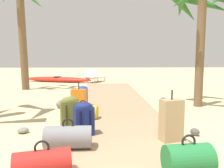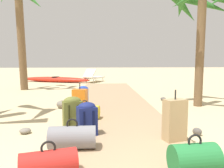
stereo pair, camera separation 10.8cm
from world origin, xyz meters
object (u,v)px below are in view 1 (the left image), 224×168
at_px(suitcase_orange, 79,100).
at_px(duffel_bag_red, 42,163).
at_px(backpack_navy, 84,118).
at_px(lounge_chair, 95,77).
at_px(palm_tree_near_right, 203,7).
at_px(backpack_olive, 70,111).
at_px(suitcase_tan, 171,120).
at_px(duffel_bag_grey, 68,137).
at_px(backpack_blue, 83,95).
at_px(palm_tree_far_left, 22,10).
at_px(duffel_bag_yellow, 83,112).
at_px(duffel_bag_green, 188,159).
at_px(kayak, 57,79).

xyz_separation_m(suitcase_orange, duffel_bag_red, (-0.09, -3.08, -0.13)).
relative_size(backpack_navy, lounge_chair, 0.34).
relative_size(backpack_navy, palm_tree_near_right, 0.16).
xyz_separation_m(backpack_olive, suitcase_tan, (1.66, -0.75, 0.02)).
distance_m(duffel_bag_grey, backpack_navy, 0.63).
height_order(suitcase_tan, backpack_blue, suitcase_tan).
bearing_deg(palm_tree_far_left, lounge_chair, 48.33).
relative_size(backpack_blue, backpack_navy, 0.99).
distance_m(suitcase_orange, duffel_bag_yellow, 0.65).
distance_m(suitcase_orange, duffel_bag_red, 3.08).
bearing_deg(backpack_navy, backpack_olive, 125.13).
bearing_deg(backpack_navy, palm_tree_near_right, 40.14).
bearing_deg(backpack_navy, backpack_blue, 95.18).
bearing_deg(duffel_bag_green, duffel_bag_grey, 150.26).
xyz_separation_m(suitcase_orange, duffel_bag_grey, (0.07, -2.30, -0.11)).
height_order(backpack_olive, palm_tree_near_right, palm_tree_near_right).
distance_m(backpack_blue, kayak, 7.68).
bearing_deg(duffel_bag_yellow, duffel_bag_green, -61.63).
xyz_separation_m(backpack_olive, duffel_bag_yellow, (0.18, 0.69, -0.16)).
bearing_deg(duffel_bag_red, suitcase_orange, 88.25).
xyz_separation_m(duffel_bag_grey, kayak, (-2.12, 10.36, -0.09)).
height_order(suitcase_orange, duffel_bag_grey, suitcase_orange).
xyz_separation_m(duffel_bag_green, backpack_blue, (-1.46, 3.78, 0.12)).
xyz_separation_m(duffel_bag_green, duffel_bag_red, (-1.59, 0.04, -0.03)).
height_order(backpack_navy, lounge_chair, lounge_chair).
bearing_deg(palm_tree_near_right, backpack_blue, -176.47).
bearing_deg(kayak, backpack_olive, -77.87).
distance_m(duffel_bag_yellow, duffel_bag_green, 2.84).
xyz_separation_m(suitcase_orange, backpack_navy, (0.25, -1.71, 0.02)).
height_order(suitcase_orange, backpack_blue, suitcase_orange).
distance_m(backpack_blue, palm_tree_far_left, 5.71).
relative_size(duffel_bag_red, kayak, 0.16).
distance_m(duffel_bag_yellow, palm_tree_far_left, 6.78).
height_order(duffel_bag_yellow, duffel_bag_red, duffel_bag_red).
relative_size(duffel_bag_grey, backpack_blue, 1.20).
bearing_deg(kayak, suitcase_tan, -70.06).
xyz_separation_m(duffel_bag_red, palm_tree_far_left, (-2.67, 7.70, 3.16)).
bearing_deg(backpack_blue, backpack_navy, -84.82).
bearing_deg(suitcase_tan, palm_tree_far_left, 123.32).
xyz_separation_m(suitcase_orange, duffel_bag_green, (1.49, -3.11, -0.10)).
height_order(duffel_bag_grey, kayak, duffel_bag_grey).
bearing_deg(suitcase_tan, backpack_blue, 120.22).
bearing_deg(duffel_bag_red, duffel_bag_green, -1.30).
distance_m(suitcase_tan, backpack_navy, 1.42).
relative_size(lounge_chair, kayak, 0.39).
relative_size(suitcase_orange, palm_tree_far_left, 0.15).
bearing_deg(duffel_bag_red, backpack_navy, 75.84).
xyz_separation_m(backpack_olive, lounge_chair, (0.18, 9.21, -0.06)).
height_order(suitcase_orange, duffel_bag_yellow, suitcase_orange).
xyz_separation_m(duffel_bag_red, palm_tree_near_right, (3.41, 3.95, 2.53)).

